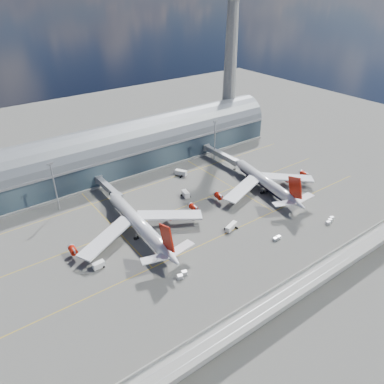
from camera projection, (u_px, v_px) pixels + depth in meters
ground at (206, 226)px, 174.66m from camera, size 500.00×500.00×0.00m
taxi_lines at (179, 206)px, 190.10m from camera, size 200.00×80.12×0.01m
terminal at (126, 150)px, 223.47m from camera, size 200.00×30.00×28.00m
control_tower at (231, 62)px, 250.35m from camera, size 19.00×19.00×103.00m
guideway at (301, 286)px, 133.59m from camera, size 220.00×8.50×7.20m
floodlight_mast_left at (55, 185)px, 180.66m from camera, size 3.00×0.70×25.70m
floodlight_mast_right at (215, 139)px, 231.86m from camera, size 3.00×0.70×25.70m
airliner_left at (140, 225)px, 165.73m from camera, size 62.85×66.02×20.12m
airliner_right at (265, 182)px, 201.25m from camera, size 59.16×61.90×19.71m
jet_bridge_left at (107, 187)px, 196.72m from camera, size 4.40×28.00×7.25m
jet_bridge_right at (219, 154)px, 233.67m from camera, size 4.40×32.00×7.25m
service_truck_1 at (99, 265)px, 149.05m from camera, size 4.91×2.61×2.79m
service_truck_2 at (231, 227)px, 171.92m from camera, size 7.66×4.35×2.67m
service_truck_3 at (273, 190)px, 200.78m from camera, size 5.31×7.35×3.33m
service_truck_4 at (186, 194)px, 197.22m from camera, size 3.59×5.91×3.20m
service_truck_5 at (181, 173)px, 218.44m from camera, size 5.55×7.30×3.32m
cargo_train_0 at (182, 275)px, 144.78m from camera, size 5.43×3.20×1.76m
cargo_train_1 at (330, 221)px, 177.28m from camera, size 7.12×3.38×1.56m
cargo_train_2 at (277, 238)px, 165.35m from camera, size 4.35×1.54×1.46m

